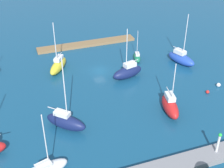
% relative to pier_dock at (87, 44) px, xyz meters
% --- Properties ---
extents(water, '(160.00, 160.00, 0.00)m').
position_rel_pier_dock_xyz_m(water, '(1.11, 14.88, -0.33)').
color(water, navy).
rests_on(water, ground).
extents(pier_dock, '(27.07, 3.20, 0.65)m').
position_rel_pier_dock_xyz_m(pier_dock, '(0.00, 0.00, 0.00)').
color(pier_dock, olive).
rests_on(pier_dock, ground).
extents(breakwater, '(55.73, 3.20, 1.04)m').
position_rel_pier_dock_xyz_m(breakwater, '(1.11, 47.50, 0.20)').
color(breakwater, gray).
rests_on(breakwater, ground).
extents(harbor_beacon, '(0.56, 0.56, 3.73)m').
position_rel_pier_dock_xyz_m(harbor_beacon, '(-7.81, 47.50, 2.87)').
color(harbor_beacon, silver).
rests_on(harbor_beacon, breakwater).
extents(sailboat_red_inner_mooring, '(3.76, 7.51, 10.64)m').
position_rel_pier_dock_xyz_m(sailboat_red_inner_mooring, '(-6.59, 34.75, 1.20)').
color(sailboat_red_inner_mooring, red).
rests_on(sailboat_red_inner_mooring, water).
extents(sailboat_navy_mid_basin, '(7.90, 4.27, 11.76)m').
position_rel_pier_dock_xyz_m(sailboat_navy_mid_basin, '(-3.95, 20.03, 1.17)').
color(sailboat_navy_mid_basin, '#141E4C').
rests_on(sailboat_navy_mid_basin, water).
extents(sailboat_blue_near_pier, '(5.16, 8.22, 12.54)m').
position_rel_pier_dock_xyz_m(sailboat_blue_near_pier, '(-18.82, 17.99, 1.05)').
color(sailboat_blue_near_pier, '#2347B2').
rests_on(sailboat_blue_near_pier, water).
extents(sailboat_yellow_lone_south, '(6.24, 7.87, 11.99)m').
position_rel_pier_dock_xyz_m(sailboat_yellow_lone_south, '(10.10, 11.59, 1.08)').
color(sailboat_yellow_lone_south, yellow).
rests_on(sailboat_yellow_lone_south, water).
extents(sailboat_green_east_end, '(2.86, 5.06, 7.75)m').
position_rel_pier_dock_xyz_m(sailboat_green_east_end, '(-9.30, 13.00, 0.60)').
color(sailboat_green_east_end, '#19724C').
rests_on(sailboat_green_east_end, water).
extents(sailboat_navy_off_beacon, '(7.22, 7.09, 14.27)m').
position_rel_pier_dock_xyz_m(sailboat_navy_off_beacon, '(12.94, 32.70, 1.16)').
color(sailboat_navy_off_beacon, '#141E4C').
rests_on(sailboat_navy_off_beacon, water).
extents(mooring_buoy_white, '(0.89, 0.89, 0.89)m').
position_rel_pier_dock_xyz_m(mooring_buoy_white, '(-20.95, 30.19, 0.12)').
color(mooring_buoy_white, white).
rests_on(mooring_buoy_white, water).
extents(mooring_buoy_red, '(0.73, 0.73, 0.73)m').
position_rel_pier_dock_xyz_m(mooring_buoy_red, '(-17.22, 31.64, 0.04)').
color(mooring_buoy_red, red).
rests_on(mooring_buoy_red, water).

